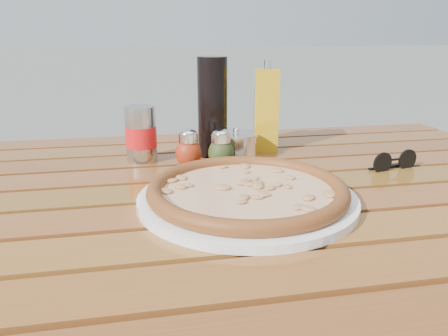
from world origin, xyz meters
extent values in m
cube|color=#341F0B|center=(0.64, 0.39, 0.35)|extent=(0.06, 0.06, 0.70)
cube|color=#361F0C|center=(0.00, 0.00, 0.70)|extent=(1.36, 0.86, 0.04)
cube|color=#582B0F|center=(0.00, -0.30, 0.73)|extent=(1.40, 0.09, 0.03)
cube|color=#5D3210|center=(0.00, -0.20, 0.73)|extent=(1.40, 0.09, 0.03)
cube|color=#5B2A10|center=(0.00, -0.10, 0.73)|extent=(1.40, 0.09, 0.03)
cube|color=#532F0E|center=(0.00, 0.00, 0.73)|extent=(1.40, 0.09, 0.03)
cube|color=#582A0F|center=(0.00, 0.10, 0.73)|extent=(1.40, 0.09, 0.03)
cube|color=#51260E|center=(0.00, 0.20, 0.73)|extent=(1.40, 0.09, 0.03)
cube|color=#532C0E|center=(0.00, 0.30, 0.73)|extent=(1.40, 0.09, 0.03)
cube|color=#54260E|center=(0.00, 0.41, 0.73)|extent=(1.40, 0.09, 0.03)
cylinder|color=white|center=(0.02, -0.08, 0.76)|extent=(0.45, 0.45, 0.01)
cylinder|color=#FFE1B6|center=(0.02, -0.08, 0.77)|extent=(0.38, 0.38, 0.01)
torus|color=black|center=(0.02, -0.08, 0.77)|extent=(0.40, 0.40, 0.03)
ellipsoid|color=#A32D12|center=(-0.05, 0.14, 0.78)|extent=(0.06, 0.06, 0.06)
cylinder|color=white|center=(-0.05, 0.14, 0.81)|extent=(0.05, 0.05, 0.02)
ellipsoid|color=silver|center=(-0.05, 0.14, 0.82)|extent=(0.04, 0.04, 0.02)
ellipsoid|color=#37441B|center=(0.01, 0.12, 0.78)|extent=(0.06, 0.06, 0.06)
cylinder|color=silver|center=(0.01, 0.12, 0.81)|extent=(0.05, 0.05, 0.02)
ellipsoid|color=silver|center=(0.01, 0.12, 0.82)|extent=(0.04, 0.04, 0.02)
cylinder|color=black|center=(0.01, 0.22, 0.86)|extent=(0.07, 0.07, 0.22)
cylinder|color=silver|center=(-0.15, 0.20, 0.81)|extent=(0.08, 0.08, 0.12)
cylinder|color=red|center=(-0.15, 0.20, 0.81)|extent=(0.08, 0.08, 0.04)
cube|color=#C39514|center=(0.14, 0.24, 0.84)|extent=(0.06, 0.06, 0.19)
cylinder|color=white|center=(0.14, 0.24, 0.95)|extent=(0.02, 0.02, 0.02)
cylinder|color=white|center=(0.06, 0.18, 0.78)|extent=(0.10, 0.10, 0.05)
cylinder|color=white|center=(0.06, 0.18, 0.81)|extent=(0.11, 0.11, 0.01)
sphere|color=silver|center=(0.06, 0.18, 0.81)|extent=(0.02, 0.02, 0.01)
cylinder|color=black|center=(0.33, 0.03, 0.77)|extent=(0.04, 0.01, 0.04)
cylinder|color=black|center=(0.39, 0.04, 0.77)|extent=(0.04, 0.01, 0.04)
cube|color=black|center=(0.36, 0.04, 0.77)|extent=(0.02, 0.01, 0.00)
cube|color=black|center=(0.35, 0.05, 0.75)|extent=(0.09, 0.02, 0.00)
cube|color=black|center=(0.37, 0.06, 0.75)|extent=(0.09, 0.02, 0.00)
camera|label=1|loc=(-0.15, -0.74, 1.02)|focal=35.00mm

